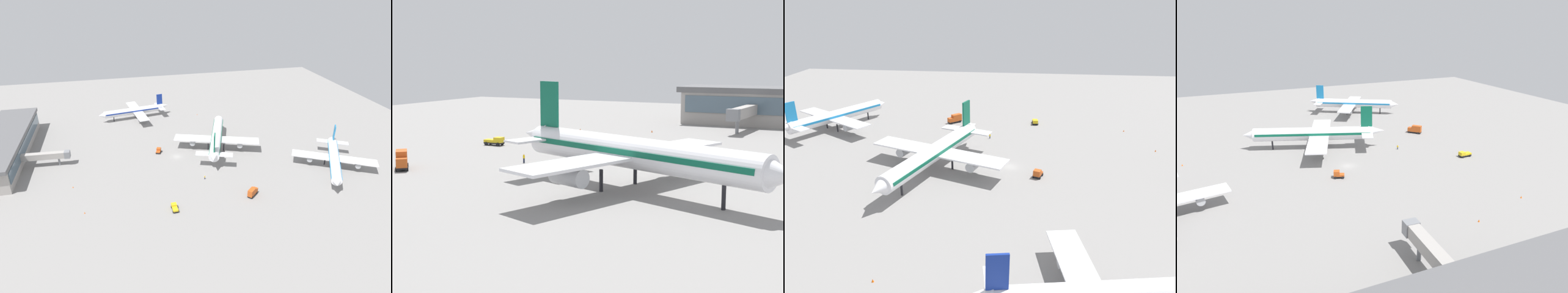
# 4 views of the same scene
# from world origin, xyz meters

# --- Properties ---
(ground) EXTENTS (288.00, 288.00, 0.00)m
(ground) POSITION_xyz_m (0.00, 0.00, 0.00)
(ground) COLOR gray
(airplane_at_gate) EXTENTS (50.07, 41.19, 15.76)m
(airplane_at_gate) POSITION_xyz_m (-4.89, 21.04, 5.73)
(airplane_at_gate) COLOR white
(airplane_at_gate) RESTS_ON ground
(airplane_taxiing) EXTENTS (40.97, 34.29, 13.79)m
(airplane_taxiing) POSITION_xyz_m (26.94, 65.78, 5.01)
(airplane_taxiing) COLOR white
(airplane_taxiing) RESTS_ON ground
(catering_truck) EXTENTS (5.19, 5.41, 3.30)m
(catering_truck) POSITION_xyz_m (38.60, 23.07, 1.70)
(catering_truck) COLOR black
(catering_truck) RESTS_ON ground
(baggage_tug) EXTENTS (3.66, 3.11, 2.30)m
(baggage_tug) POSITION_xyz_m (-5.93, -7.78, 1.16)
(baggage_tug) COLOR black
(baggage_tug) RESTS_ON ground
(pushback_tractor) EXTENTS (4.48, 2.36, 1.90)m
(pushback_tractor) POSITION_xyz_m (40.46, -8.27, 0.97)
(pushback_tractor) COLOR black
(pushback_tractor) RESTS_ON ground
(ground_crew_worker) EXTENTS (0.54, 0.54, 1.67)m
(ground_crew_worker) POSITION_xyz_m (22.56, 7.91, 0.85)
(ground_crew_worker) COLOR #1E2338
(ground_crew_worker) RESTS_ON ground
(jet_bridge) EXTENTS (4.09, 22.16, 6.74)m
(jet_bridge) POSITION_xyz_m (-4.47, -58.55, 5.14)
(jet_bridge) COLOR #9E9993
(jet_bridge) RESTS_ON ground
(safety_cone_near_gate) EXTENTS (0.44, 0.44, 0.60)m
(safety_cone_near_gate) POSITION_xyz_m (16.66, -46.03, 0.30)
(safety_cone_near_gate) COLOR #EA590C
(safety_cone_near_gate) RESTS_ON ground
(safety_cone_mid_apron) EXTENTS (0.44, 0.44, 0.60)m
(safety_cone_mid_apron) POSITION_xyz_m (-49.90, 22.04, 0.30)
(safety_cone_mid_apron) COLOR #EA590C
(safety_cone_mid_apron) RESTS_ON ground
(safety_cone_far_side) EXTENTS (0.44, 0.44, 0.60)m
(safety_cone_far_side) POSITION_xyz_m (35.24, -40.58, 0.30)
(safety_cone_far_side) COLOR #EA590C
(safety_cone_far_side) RESTS_ON ground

